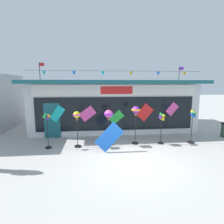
{
  "coord_description": "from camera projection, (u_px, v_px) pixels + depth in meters",
  "views": [
    {
      "loc": [
        -1.56,
        -6.66,
        3.08
      ],
      "look_at": [
        -0.53,
        3.3,
        1.48
      ],
      "focal_mm": 28.5,
      "sensor_mm": 36.0,
      "label": 1
    }
  ],
  "objects": [
    {
      "name": "wind_spinner_far_right",
      "position": [
        192.0,
        121.0,
        9.14
      ],
      "size": [
        0.41,
        0.35,
        1.77
      ],
      "color": "black",
      "rests_on": "ground_plane"
    },
    {
      "name": "wind_spinner_center_right",
      "position": [
        136.0,
        114.0,
        8.95
      ],
      "size": [
        0.37,
        0.37,
        1.96
      ],
      "color": "black",
      "rests_on": "ground_plane"
    },
    {
      "name": "kite_shop_building",
      "position": [
        112.0,
        104.0,
        12.68
      ],
      "size": [
        10.68,
        5.6,
        4.47
      ],
      "color": "silver",
      "rests_on": "ground_plane"
    },
    {
      "name": "wind_spinner_right",
      "position": [
        162.0,
        121.0,
        9.02
      ],
      "size": [
        0.43,
        0.28,
        1.64
      ],
      "color": "black",
      "rests_on": "ground_plane"
    },
    {
      "name": "display_kite_on_ground",
      "position": [
        109.0,
        137.0,
        8.06
      ],
      "size": [
        1.38,
        0.22,
        1.38
      ],
      "primitive_type": "cube",
      "rotation": [
        -0.15,
        0.79,
        0.0
      ],
      "color": "blue",
      "rests_on": "ground_plane"
    },
    {
      "name": "ground_plane",
      "position": [
        133.0,
        161.0,
        7.19
      ],
      "size": [
        80.0,
        80.0,
        0.0
      ],
      "primitive_type": "plane",
      "color": "#ADAAA5"
    },
    {
      "name": "wind_spinner_center_left",
      "position": [
        109.0,
        116.0,
        8.74
      ],
      "size": [
        0.4,
        0.4,
        1.81
      ],
      "color": "black",
      "rests_on": "ground_plane"
    },
    {
      "name": "wind_spinner_left",
      "position": [
        77.0,
        119.0,
        8.54
      ],
      "size": [
        0.33,
        0.33,
        1.77
      ],
      "color": "black",
      "rests_on": "ground_plane"
    },
    {
      "name": "wind_spinner_far_left",
      "position": [
        47.0,
        127.0,
        8.39
      ],
      "size": [
        0.32,
        0.29,
        1.73
      ],
      "color": "black",
      "rests_on": "ground_plane"
    }
  ]
}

